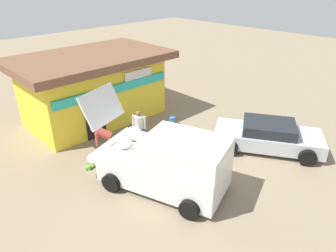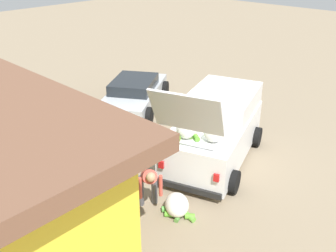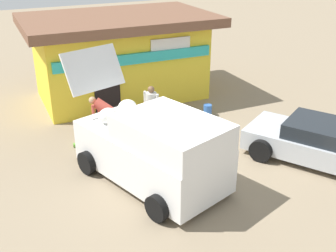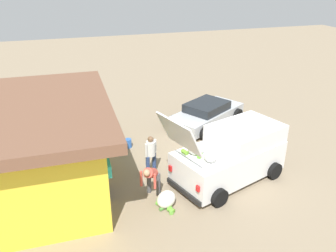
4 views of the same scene
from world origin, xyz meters
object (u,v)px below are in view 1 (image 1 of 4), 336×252
object	(u,v)px
customer_bending	(104,137)
parked_sedan	(268,136)
storefront_bar	(94,86)
vendor_standing	(139,126)
delivery_van	(167,162)
paint_bucket	(172,121)
unloaded_banana_pile	(97,159)

from	to	relation	value
customer_bending	parked_sedan	bearing A→B (deg)	-39.69
storefront_bar	vendor_standing	bearing A→B (deg)	-93.78
storefront_bar	delivery_van	world-z (taller)	storefront_bar
customer_bending	paint_bucket	distance (m)	3.79
vendor_standing	customer_bending	size ratio (longest dim) A/B	1.21
customer_bending	paint_bucket	xyz separation A→B (m)	(3.74, 0.06, -0.61)
storefront_bar	delivery_van	xyz separation A→B (m)	(-1.34, -6.32, -0.67)
customer_bending	paint_bucket	world-z (taller)	customer_bending
parked_sedan	customer_bending	bearing A→B (deg)	140.31
vendor_standing	paint_bucket	bearing A→B (deg)	10.33
parked_sedan	customer_bending	size ratio (longest dim) A/B	3.47
customer_bending	unloaded_banana_pile	size ratio (longest dim) A/B	1.27
parked_sedan	unloaded_banana_pile	bearing A→B (deg)	145.81
paint_bucket	delivery_van	bearing A→B (deg)	-137.12
parked_sedan	delivery_van	bearing A→B (deg)	167.68
storefront_bar	vendor_standing	size ratio (longest dim) A/B	4.48
storefront_bar	paint_bucket	bearing A→B (deg)	-56.58
paint_bucket	vendor_standing	bearing A→B (deg)	-169.67
storefront_bar	paint_bucket	distance (m)	4.04
storefront_bar	vendor_standing	world-z (taller)	storefront_bar
storefront_bar	delivery_van	distance (m)	6.50
paint_bucket	storefront_bar	bearing A→B (deg)	123.42
delivery_van	paint_bucket	xyz separation A→B (m)	(3.42, 3.17, -0.77)
storefront_bar	customer_bending	distance (m)	3.71
parked_sedan	unloaded_banana_pile	xyz separation A→B (m)	(-5.59, 3.80, -0.34)
unloaded_banana_pile	storefront_bar	bearing A→B (deg)	57.34
storefront_bar	paint_bucket	xyz separation A→B (m)	(2.08, -3.15, -1.44)
vendor_standing	paint_bucket	distance (m)	2.46
vendor_standing	unloaded_banana_pile	size ratio (longest dim) A/B	1.54
storefront_bar	parked_sedan	size ratio (longest dim) A/B	1.57
vendor_standing	paint_bucket	xyz separation A→B (m)	(2.32, 0.42, -0.70)
vendor_standing	storefront_bar	bearing A→B (deg)	86.22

